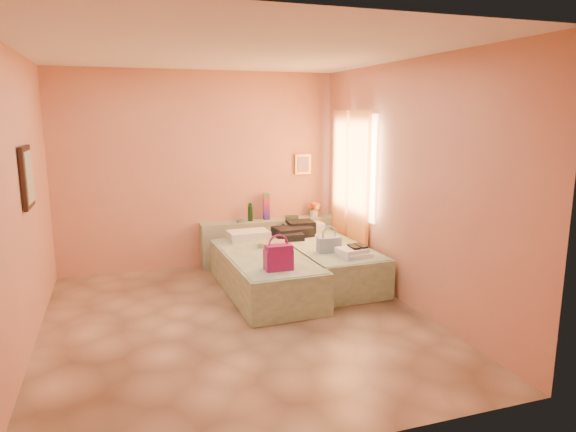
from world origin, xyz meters
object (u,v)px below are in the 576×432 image
at_px(magenta_handbag, 278,257).
at_px(blue_handbag, 329,245).
at_px(green_book, 292,217).
at_px(towel_stack, 354,252).
at_px(bed_left, 265,273).
at_px(bed_right, 324,262).
at_px(headboard_ledge, 269,241).
at_px(water_bottle, 250,212).
at_px(flower_vase, 314,208).

height_order(magenta_handbag, blue_handbag, magenta_handbag).
height_order(green_book, towel_stack, green_book).
bearing_deg(bed_left, magenta_handbag, -94.52).
height_order(bed_right, blue_handbag, blue_handbag).
xyz_separation_m(headboard_ledge, bed_right, (0.46, -1.05, -0.08)).
bearing_deg(green_book, bed_left, -106.20).
xyz_separation_m(water_bottle, flower_vase, (1.00, -0.02, 0.01)).
distance_m(green_book, magenta_handbag, 2.13).
xyz_separation_m(bed_left, bed_right, (0.90, 0.24, 0.00)).
bearing_deg(magenta_handbag, headboard_ledge, 76.23).
bearing_deg(magenta_handbag, flower_vase, 58.41).
relative_size(bed_right, green_book, 9.97).
xyz_separation_m(headboard_ledge, bed_left, (-0.44, -1.29, -0.08)).
xyz_separation_m(headboard_ledge, magenta_handbag, (-0.48, -1.96, 0.32)).
distance_m(headboard_ledge, towel_stack, 1.84).
relative_size(headboard_ledge, towel_stack, 5.86).
xyz_separation_m(water_bottle, towel_stack, (0.84, -1.75, -0.23)).
height_order(headboard_ledge, flower_vase, flower_vase).
relative_size(headboard_ledge, bed_left, 1.02).
height_order(green_book, magenta_handbag, magenta_handbag).
height_order(green_book, blue_handbag, blue_handbag).
bearing_deg(towel_stack, flower_vase, 84.80).
distance_m(headboard_ledge, magenta_handbag, 2.04).
relative_size(bed_left, water_bottle, 7.90).
height_order(headboard_ledge, water_bottle, water_bottle).
bearing_deg(blue_handbag, bed_left, 171.40).
relative_size(water_bottle, green_book, 1.26).
bearing_deg(flower_vase, magenta_handbag, -121.47).
xyz_separation_m(flower_vase, towel_stack, (-0.16, -1.73, -0.24)).
bearing_deg(bed_right, water_bottle, 123.15).
relative_size(water_bottle, magenta_handbag, 0.83).
bearing_deg(towel_stack, bed_right, 98.64).
bearing_deg(green_book, flower_vase, 14.59).
bearing_deg(bed_left, towel_stack, -25.59).
relative_size(bed_left, bed_right, 1.00).
height_order(bed_left, green_book, green_book).
relative_size(green_book, blue_handbag, 0.68).
xyz_separation_m(blue_handbag, towel_stack, (0.21, -0.28, -0.04)).
distance_m(water_bottle, flower_vase, 1.00).
xyz_separation_m(green_book, flower_vase, (0.36, -0.01, 0.12)).
bearing_deg(flower_vase, blue_handbag, -104.35).
xyz_separation_m(headboard_ledge, green_book, (0.36, -0.00, 0.34)).
xyz_separation_m(flower_vase, magenta_handbag, (-1.19, -1.95, -0.15)).
xyz_separation_m(water_bottle, green_book, (0.64, -0.01, -0.11)).
xyz_separation_m(green_book, blue_handbag, (-0.01, -1.45, -0.07)).
distance_m(bed_right, green_book, 1.13).
distance_m(blue_handbag, towel_stack, 0.36).
height_order(bed_left, magenta_handbag, magenta_handbag).
relative_size(bed_left, green_book, 9.97).
bearing_deg(blue_handbag, bed_right, 78.12).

